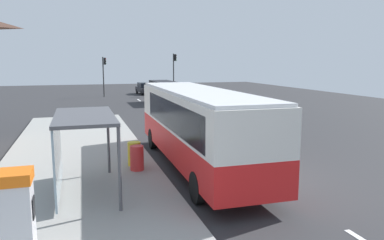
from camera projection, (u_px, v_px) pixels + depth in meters
name	position (u px, v px, depth m)	size (l,w,h in m)	color
ground_plane	(168.00, 121.00, 27.44)	(56.00, 92.00, 0.04)	#2D2D30
sidewalk_platform	(78.00, 173.00, 14.23)	(6.20, 30.00, 0.18)	#999993
lane_stripe_seg_1	(272.00, 183.00, 13.34)	(0.16, 2.20, 0.01)	silver
lane_stripe_seg_2	(221.00, 151.00, 18.06)	(0.16, 2.20, 0.01)	silver
lane_stripe_seg_3	(191.00, 133.00, 22.78)	(0.16, 2.20, 0.01)	silver
lane_stripe_seg_4	(171.00, 120.00, 27.50)	(0.16, 2.20, 0.01)	silver
lane_stripe_seg_5	(157.00, 112.00, 32.23)	(0.16, 2.20, 0.01)	silver
lane_stripe_seg_6	(147.00, 105.00, 36.95)	(0.16, 2.20, 0.01)	silver
lane_stripe_seg_7	(139.00, 100.00, 41.67)	(0.16, 2.20, 0.01)	silver
bus	(197.00, 123.00, 15.06)	(2.64, 11.04, 3.21)	red
white_van	(163.00, 90.00, 38.46)	(2.06, 5.21, 2.30)	black
sedan_near	(145.00, 88.00, 49.25)	(2.03, 4.49, 1.52)	black
ticket_machine	(18.00, 215.00, 7.74)	(0.66, 0.76, 1.94)	silver
recycling_bin_red	(137.00, 158.00, 14.32)	(0.52, 0.52, 0.95)	red
recycling_bin_yellow	(134.00, 154.00, 14.98)	(0.52, 0.52, 0.95)	yellow
traffic_light_near_side	(174.00, 68.00, 46.88)	(0.49, 0.28, 5.26)	#2D2D2D
traffic_light_far_side	(104.00, 70.00, 45.19)	(0.49, 0.28, 4.82)	#2D2D2D
bus_shelter	(75.00, 134.00, 11.64)	(1.80, 4.00, 2.50)	#4C4C51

